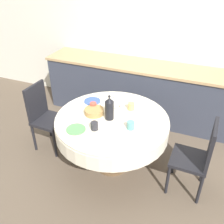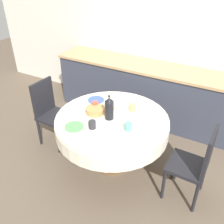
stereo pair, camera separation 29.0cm
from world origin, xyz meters
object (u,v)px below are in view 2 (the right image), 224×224
object	(u,v)px
chair_left	(196,163)
coffee_carafe	(109,108)
teapot	(116,103)
chair_right	(50,110)

from	to	relation	value
chair_left	coffee_carafe	bearing A→B (deg)	91.44
chair_left	coffee_carafe	xyz separation A→B (m)	(-1.04, -0.00, 0.36)
chair_left	teapot	distance (m)	1.14
chair_left	chair_right	world-z (taller)	same
chair_right	coffee_carafe	distance (m)	1.06
coffee_carafe	teapot	bearing A→B (deg)	97.57
chair_left	chair_right	size ratio (longest dim) A/B	1.00
chair_right	coffee_carafe	xyz separation A→B (m)	(1.00, -0.07, 0.36)
chair_right	teapot	xyz separation A→B (m)	(0.97, 0.16, 0.31)
coffee_carafe	chair_left	bearing A→B (deg)	0.08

